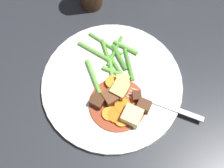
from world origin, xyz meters
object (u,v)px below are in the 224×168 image
(carrot_slice_0, at_px, (123,106))
(meat_chunk_0, at_px, (97,101))
(dinner_plate, at_px, (112,85))
(carrot_slice_4, at_px, (116,115))
(carrot_slice_2, at_px, (114,84))
(carrot_slice_1, at_px, (122,120))
(potato_chunk_2, at_px, (132,116))
(carrot_slice_3, at_px, (107,114))
(fork, at_px, (157,102))
(potato_chunk_0, at_px, (123,84))
(meat_chunk_2, at_px, (137,97))
(meat_chunk_3, at_px, (112,97))
(potato_chunk_1, at_px, (119,91))
(meat_chunk_1, at_px, (144,106))

(carrot_slice_0, xyz_separation_m, meat_chunk_0, (-0.00, -0.05, 0.00))
(dinner_plate, height_order, carrot_slice_4, carrot_slice_4)
(carrot_slice_2, distance_m, meat_chunk_0, 0.05)
(dinner_plate, distance_m, carrot_slice_0, 0.05)
(carrot_slice_1, height_order, potato_chunk_2, potato_chunk_2)
(carrot_slice_0, distance_m, carrot_slice_3, 0.03)
(carrot_slice_0, distance_m, potato_chunk_2, 0.03)
(carrot_slice_2, relative_size, fork, 0.15)
(potato_chunk_0, bearing_deg, carrot_slice_4, -6.80)
(carrot_slice_3, height_order, meat_chunk_2, meat_chunk_2)
(fork, bearing_deg, carrot_slice_1, -57.15)
(meat_chunk_2, relative_size, meat_chunk_3, 0.66)
(dinner_plate, relative_size, potato_chunk_1, 9.41)
(meat_chunk_1, bearing_deg, meat_chunk_0, -91.69)
(carrot_slice_4, bearing_deg, potato_chunk_2, 85.45)
(meat_chunk_0, bearing_deg, meat_chunk_2, 101.84)
(carrot_slice_1, xyz_separation_m, carrot_slice_4, (-0.01, -0.01, 0.00))
(potato_chunk_1, bearing_deg, meat_chunk_1, 62.62)
(meat_chunk_3, relative_size, fork, 0.17)
(potato_chunk_0, relative_size, potato_chunk_2, 0.75)
(potato_chunk_0, height_order, meat_chunk_3, potato_chunk_0)
(carrot_slice_1, height_order, meat_chunk_2, meat_chunk_2)
(carrot_slice_4, relative_size, potato_chunk_0, 1.30)
(carrot_slice_0, height_order, potato_chunk_2, potato_chunk_2)
(meat_chunk_0, xyz_separation_m, meat_chunk_1, (0.00, 0.09, 0.00))
(potato_chunk_0, bearing_deg, meat_chunk_3, -32.40)
(meat_chunk_3, bearing_deg, fork, 89.96)
(carrot_slice_0, xyz_separation_m, carrot_slice_1, (0.03, 0.00, -0.00))
(carrot_slice_0, height_order, carrot_slice_4, same)
(carrot_slice_4, height_order, potato_chunk_0, potato_chunk_0)
(carrot_slice_4, distance_m, meat_chunk_2, 0.05)
(carrot_slice_0, bearing_deg, fork, 102.61)
(carrot_slice_3, bearing_deg, potato_chunk_2, 86.08)
(dinner_plate, relative_size, carrot_slice_0, 8.98)
(meat_chunk_1, bearing_deg, meat_chunk_2, -142.08)
(carrot_slice_3, relative_size, meat_chunk_2, 1.48)
(carrot_slice_0, distance_m, meat_chunk_0, 0.05)
(carrot_slice_2, bearing_deg, carrot_slice_4, 9.51)
(potato_chunk_2, xyz_separation_m, meat_chunk_2, (-0.04, 0.01, -0.00))
(dinner_plate, height_order, meat_chunk_0, meat_chunk_0)
(carrot_slice_2, distance_m, potato_chunk_0, 0.02)
(meat_chunk_3, bearing_deg, potato_chunk_2, 48.60)
(potato_chunk_0, bearing_deg, fork, 67.35)
(meat_chunk_2, bearing_deg, dinner_plate, -118.12)
(meat_chunk_3, bearing_deg, meat_chunk_0, -69.95)
(dinner_plate, height_order, fork, fork)
(carrot_slice_1, distance_m, carrot_slice_4, 0.01)
(dinner_plate, relative_size, carrot_slice_1, 10.21)
(potato_chunk_0, bearing_deg, carrot_slice_2, -95.14)
(dinner_plate, bearing_deg, potato_chunk_2, 32.48)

